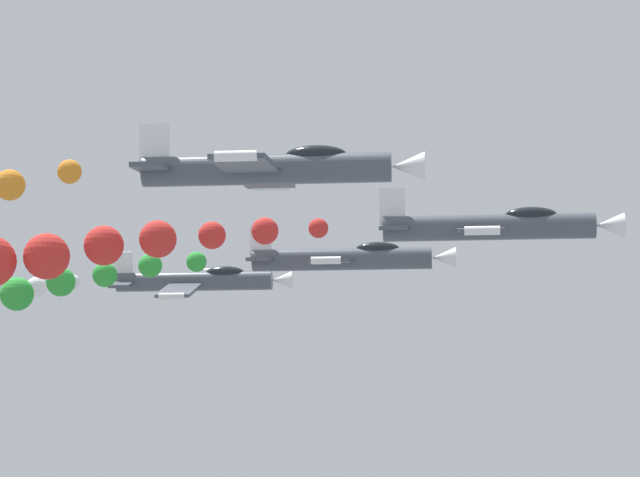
# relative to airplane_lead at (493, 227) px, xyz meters

# --- Properties ---
(airplane_lead) EXTENTS (9.45, 10.35, 2.93)m
(airplane_lead) POSITION_rel_airplane_lead_xyz_m (0.00, 0.00, 0.00)
(airplane_lead) COLOR #474C56
(airplane_left_inner) EXTENTS (9.50, 10.35, 2.76)m
(airplane_left_inner) POSITION_rel_airplane_lead_xyz_m (-9.69, -7.04, 0.33)
(airplane_left_inner) COLOR #474C56
(airplane_right_inner) EXTENTS (9.54, 10.35, 2.56)m
(airplane_right_inner) POSITION_rel_airplane_lead_xyz_m (10.19, -8.23, 0.34)
(airplane_right_inner) COLOR #474C56
(airplane_left_outer) EXTENTS (9.24, 10.35, 3.39)m
(airplane_left_outer) POSITION_rel_airplane_lead_xyz_m (-19.02, -16.27, 0.73)
(airplane_left_outer) COLOR #474C56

